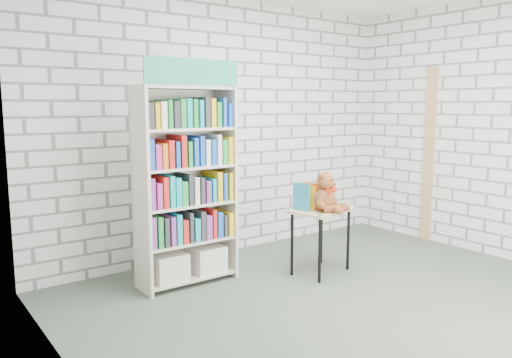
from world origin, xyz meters
TOP-DOWN VIEW (x-y plane):
  - ground at (0.00, 0.00)m, footprint 4.50×4.50m
  - room_shell at (0.00, 0.00)m, footprint 4.52×4.02m
  - bookshelf at (-0.89, 1.36)m, footprint 0.91×0.35m
  - display_table at (0.31, 0.82)m, footprint 0.67×0.53m
  - table_books at (0.29, 0.91)m, footprint 0.45×0.27m
  - teddy_bear at (0.28, 0.71)m, footprint 0.35×0.34m
  - door_trim at (2.23, 0.95)m, footprint 0.05×0.12m

SIDE VIEW (x-z plane):
  - ground at x=0.00m, z-range 0.00..0.00m
  - display_table at x=0.31m, z-range 0.23..0.88m
  - table_books at x=0.29m, z-range 0.65..0.90m
  - teddy_bear at x=0.28m, z-range 0.61..0.98m
  - bookshelf at x=-0.89m, z-range -0.09..1.96m
  - door_trim at x=2.23m, z-range 0.00..2.10m
  - room_shell at x=0.00m, z-range 0.38..3.19m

